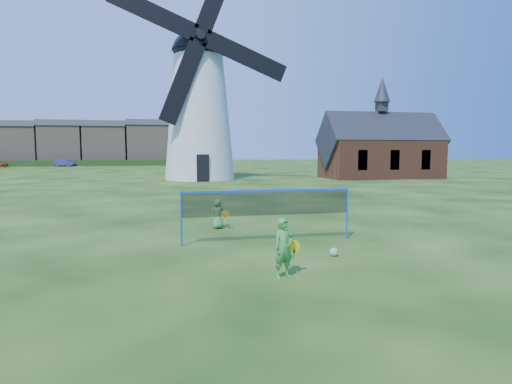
{
  "coord_description": "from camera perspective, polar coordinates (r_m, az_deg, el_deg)",
  "views": [
    {
      "loc": [
        -2.37,
        -11.41,
        2.7
      ],
      "look_at": [
        0.2,
        0.5,
        1.5
      ],
      "focal_mm": 29.87,
      "sensor_mm": 36.0,
      "label": 1
    }
  ],
  "objects": [
    {
      "name": "ground",
      "position": [
        11.96,
        -0.43,
        -7.42
      ],
      "size": [
        220.0,
        220.0,
        0.0
      ],
      "primitive_type": "plane",
      "color": "black",
      "rests_on": "ground"
    },
    {
      "name": "windmill",
      "position": [
        40.11,
        -7.62,
        11.36
      ],
      "size": [
        15.21,
        6.42,
        20.0
      ],
      "color": "white",
      "rests_on": "ground"
    },
    {
      "name": "chapel",
      "position": [
        43.4,
        16.33,
        5.43
      ],
      "size": [
        11.47,
        5.56,
        9.7
      ],
      "color": "brown",
      "rests_on": "ground"
    },
    {
      "name": "badminton_net",
      "position": [
        12.44,
        1.57,
        -1.58
      ],
      "size": [
        5.05,
        0.05,
        1.55
      ],
      "color": "blue",
      "rests_on": "ground"
    },
    {
      "name": "player_girl",
      "position": [
        9.08,
        3.75,
        -7.51
      ],
      "size": [
        0.69,
        0.43,
        1.27
      ],
      "rotation": [
        0.0,
        0.0,
        0.3
      ],
      "color": "green",
      "rests_on": "ground"
    },
    {
      "name": "player_boy",
      "position": [
        14.74,
        -5.14,
        -2.92
      ],
      "size": [
        0.64,
        0.45,
        1.03
      ],
      "rotation": [
        0.0,
        0.0,
        3.37
      ],
      "color": "#4C9D53",
      "rests_on": "ground"
    },
    {
      "name": "play_ball",
      "position": [
        11.14,
        10.38,
        -7.91
      ],
      "size": [
        0.22,
        0.22,
        0.22
      ],
      "primitive_type": "sphere",
      "color": "green",
      "rests_on": "ground"
    },
    {
      "name": "terraced_houses",
      "position": [
        86.79,
        -28.37,
        5.77
      ],
      "size": [
        50.82,
        8.4,
        8.26
      ],
      "color": "gray",
      "rests_on": "ground"
    },
    {
      "name": "hedge",
      "position": [
        79.89,
        -26.46,
        3.45
      ],
      "size": [
        62.0,
        0.8,
        1.0
      ],
      "primitive_type": "cube",
      "color": "#193814",
      "rests_on": "ground"
    },
    {
      "name": "car_right",
      "position": [
        78.57,
        -24.24,
        3.57
      ],
      "size": [
        3.68,
        2.45,
        1.15
      ],
      "primitive_type": "imported",
      "rotation": [
        0.0,
        0.0,
        1.18
      ],
      "color": "navy",
      "rests_on": "ground"
    }
  ]
}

